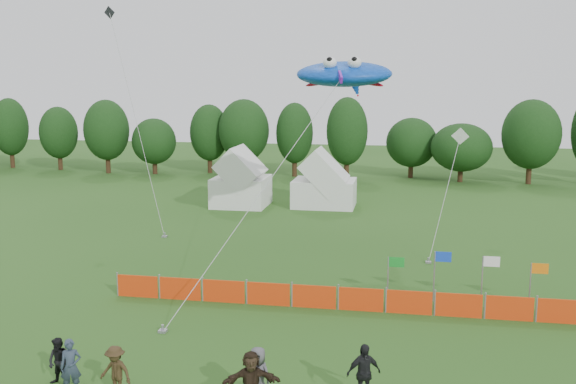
% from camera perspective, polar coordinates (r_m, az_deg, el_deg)
% --- Properties ---
extents(ground, '(160.00, 160.00, 0.00)m').
position_cam_1_polar(ground, '(21.66, -2.95, -16.42)').
color(ground, '#234C16').
rests_on(ground, ground).
extents(treeline, '(104.57, 8.78, 8.36)m').
position_cam_1_polar(treeline, '(64.13, 7.66, 4.85)').
color(treeline, '#382314').
rests_on(treeline, ground).
extents(tent_left, '(4.20, 4.20, 3.70)m').
position_cam_1_polar(tent_left, '(50.07, -4.20, 0.89)').
color(tent_left, white).
rests_on(tent_left, ground).
extents(tent_right, '(4.84, 3.87, 3.41)m').
position_cam_1_polar(tent_right, '(49.79, 3.25, 0.68)').
color(tent_right, white).
rests_on(tent_right, ground).
extents(barrier_fence, '(21.90, 0.06, 1.00)m').
position_cam_1_polar(barrier_fence, '(27.58, 6.49, -9.47)').
color(barrier_fence, red).
rests_on(barrier_fence, ground).
extents(flag_row, '(6.73, 0.26, 2.28)m').
position_cam_1_polar(flag_row, '(28.96, 15.20, -6.88)').
color(flag_row, gray).
rests_on(flag_row, ground).
extents(spectator_a, '(0.75, 0.63, 1.75)m').
position_cam_1_polar(spectator_a, '(21.58, -18.75, -14.49)').
color(spectator_a, '#2A3546').
rests_on(spectator_a, ground).
extents(spectator_b, '(0.86, 0.72, 1.57)m').
position_cam_1_polar(spectator_b, '(22.26, -19.68, -14.04)').
color(spectator_b, black).
rests_on(spectator_b, ground).
extents(spectator_c, '(1.17, 0.81, 1.66)m').
position_cam_1_polar(spectator_c, '(20.96, -15.08, -15.19)').
color(spectator_c, '#362815').
rests_on(spectator_c, ground).
extents(spectator_d, '(1.17, 0.89, 1.85)m').
position_cam_1_polar(spectator_d, '(20.10, 6.73, -15.72)').
color(spectator_d, black).
rests_on(spectator_d, ground).
extents(spectator_e, '(1.01, 0.81, 1.81)m').
position_cam_1_polar(spectator_e, '(19.88, -2.70, -16.04)').
color(spectator_e, '#4B4B50').
rests_on(spectator_e, ground).
extents(spectator_f, '(1.79, 1.02, 1.84)m').
position_cam_1_polar(spectator_f, '(19.55, -3.30, -16.46)').
color(spectator_f, black).
rests_on(spectator_f, ground).
extents(stingray_kite, '(8.42, 20.80, 10.95)m').
position_cam_1_polar(stingray_kite, '(36.42, 5.10, 10.35)').
color(stingray_kite, blue).
rests_on(stingray_kite, ground).
extents(small_kite_white, '(2.71, 8.24, 6.73)m').
position_cam_1_polar(small_kite_white, '(39.79, 14.31, 1.76)').
color(small_kite_white, white).
rests_on(small_kite_white, ground).
extents(small_kite_dark, '(5.80, 4.98, 14.59)m').
position_cam_1_polar(small_kite_dark, '(43.36, -13.72, 7.67)').
color(small_kite_dark, black).
rests_on(small_kite_dark, ground).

